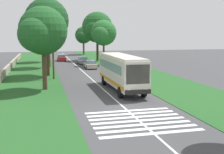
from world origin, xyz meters
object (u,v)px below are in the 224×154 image
at_px(coach_bus, 121,70).
at_px(trailing_car_0, 90,65).
at_px(roadside_tree_left_0, 46,22).
at_px(roadside_tree_left_2, 41,32).
at_px(roadside_tree_right_0, 103,34).
at_px(trailing_car_1, 82,61).
at_px(roadside_tree_right_3, 97,28).
at_px(trailing_car_2, 62,58).
at_px(utility_pole, 53,46).
at_px(roadside_tree_left_3, 47,22).
at_px(roadside_tree_left_1, 43,32).
at_px(roadside_tree_right_1, 83,36).

bearing_deg(coach_bus, trailing_car_0, -0.23).
bearing_deg(roadside_tree_left_0, roadside_tree_left_2, 176.50).
height_order(roadside_tree_left_0, roadside_tree_right_0, roadside_tree_left_0).
relative_size(trailing_car_1, roadside_tree_right_3, 0.39).
distance_m(trailing_car_1, roadside_tree_left_0, 18.60).
bearing_deg(trailing_car_2, trailing_car_1, -155.38).
xyz_separation_m(roadside_tree_left_0, utility_pole, (-3.29, -0.77, -3.27)).
bearing_deg(roadside_tree_left_2, utility_pole, -10.99).
bearing_deg(roadside_tree_left_3, roadside_tree_left_1, 3.63).
height_order(roadside_tree_left_2, roadside_tree_right_3, roadside_tree_right_3).
height_order(coach_bus, roadside_tree_left_3, roadside_tree_left_3).
height_order(trailing_car_1, utility_pole, utility_pole).
distance_m(roadside_tree_left_2, roadside_tree_right_0, 25.67).
bearing_deg(roadside_tree_left_3, roadside_tree_left_0, 177.50).
bearing_deg(roadside_tree_left_2, roadside_tree_right_1, -12.77).
relative_size(trailing_car_2, roadside_tree_left_3, 0.40).
bearing_deg(roadside_tree_left_1, coach_bus, -167.29).
distance_m(trailing_car_2, roadside_tree_left_3, 14.84).
xyz_separation_m(roadside_tree_left_3, utility_pole, (-14.28, -0.29, -3.61)).
height_order(coach_bus, roadside_tree_left_1, roadside_tree_left_1).
height_order(roadside_tree_left_1, roadside_tree_left_3, roadside_tree_left_3).
bearing_deg(roadside_tree_left_1, trailing_car_1, -127.96).
distance_m(roadside_tree_left_0, roadside_tree_right_3, 25.63).
bearing_deg(roadside_tree_left_1, trailing_car_2, -62.44).
relative_size(trailing_car_2, roadside_tree_right_3, 0.39).
bearing_deg(roadside_tree_left_0, roadside_tree_right_3, -27.04).
bearing_deg(trailing_car_0, roadside_tree_right_0, -34.98).
bearing_deg(roadside_tree_left_1, roadside_tree_left_2, 179.17).
bearing_deg(trailing_car_1, roadside_tree_left_1, 52.04).
height_order(trailing_car_0, roadside_tree_left_3, roadside_tree_left_3).
bearing_deg(trailing_car_0, trailing_car_1, 1.89).
bearing_deg(roadside_tree_left_0, roadside_tree_right_1, -15.03).
bearing_deg(roadside_tree_left_0, roadside_tree_right_0, -41.31).
bearing_deg(trailing_car_2, roadside_tree_right_1, -22.20).
bearing_deg(roadside_tree_left_2, trailing_car_0, -24.24).
bearing_deg(coach_bus, roadside_tree_left_2, 76.26).
bearing_deg(utility_pole, roadside_tree_left_2, 169.01).
bearing_deg(roadside_tree_left_0, trailing_car_2, -8.97).
xyz_separation_m(trailing_car_2, utility_pole, (-26.76, 2.93, 3.76)).
distance_m(coach_bus, roadside_tree_left_1, 35.16).
bearing_deg(trailing_car_0, roadside_tree_left_3, 64.88).
bearing_deg(roadside_tree_right_0, coach_bus, 172.34).
relative_size(coach_bus, trailing_car_0, 2.60).
height_order(roadside_tree_right_1, roadside_tree_right_3, roadside_tree_right_3).
relative_size(trailing_car_0, roadside_tree_left_1, 0.48).
relative_size(trailing_car_1, roadside_tree_left_0, 0.39).
xyz_separation_m(roadside_tree_left_0, roadside_tree_left_1, (21.44, 0.18, -1.21)).
xyz_separation_m(trailing_car_1, roadside_tree_left_3, (-4.60, 6.83, 7.36)).
xyz_separation_m(roadside_tree_left_3, roadside_tree_right_1, (31.08, -10.81, -2.54)).
xyz_separation_m(roadside_tree_left_2, roadside_tree_right_3, (33.44, -12.30, 1.15)).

